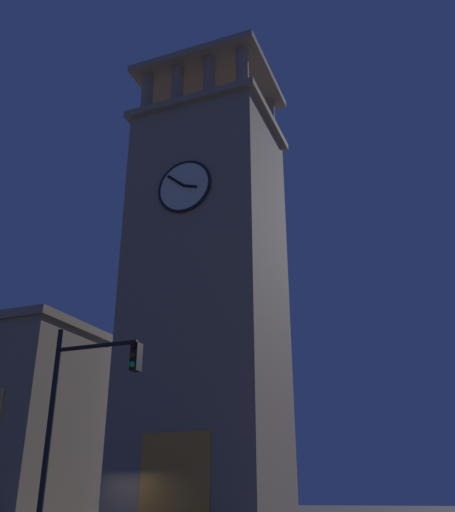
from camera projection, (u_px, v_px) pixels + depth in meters
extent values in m
cube|color=gray|center=(207.00, 305.00, 29.25)|extent=(7.16, 6.04, 21.22)
cube|color=gray|center=(210.00, 131.00, 33.50)|extent=(7.76, 6.64, 0.40)
cylinder|color=gray|center=(242.00, 70.00, 31.07)|extent=(0.70, 0.70, 2.88)
cylinder|color=gray|center=(209.00, 79.00, 31.75)|extent=(0.70, 0.70, 2.88)
cylinder|color=gray|center=(177.00, 88.00, 32.42)|extent=(0.70, 0.70, 2.88)
cylinder|color=gray|center=(147.00, 97.00, 33.10)|extent=(0.70, 0.70, 2.88)
cylinder|color=gray|center=(269.00, 120.00, 35.20)|extent=(0.70, 0.70, 2.88)
cylinder|color=gray|center=(239.00, 128.00, 35.88)|extent=(0.70, 0.70, 2.88)
cylinder|color=gray|center=(211.00, 134.00, 36.55)|extent=(0.70, 0.70, 2.88)
cylinder|color=gray|center=(183.00, 141.00, 37.23)|extent=(0.70, 0.70, 2.88)
cube|color=gray|center=(210.00, 87.00, 34.80)|extent=(7.76, 6.64, 0.40)
cylinder|color=black|center=(211.00, 69.00, 35.35)|extent=(0.12, 0.12, 2.42)
cylinder|color=silver|center=(184.00, 187.00, 28.74)|extent=(2.82, 0.12, 2.82)
torus|color=black|center=(184.00, 186.00, 28.72)|extent=(2.98, 0.16, 2.98)
cube|color=black|center=(190.00, 186.00, 28.48)|extent=(0.78, 0.06, 0.34)
cube|color=black|center=(176.00, 181.00, 28.96)|extent=(0.99, 0.06, 0.86)
cube|color=orange|center=(175.00, 482.00, 23.33)|extent=(3.20, 0.24, 4.00)
cylinder|color=black|center=(49.00, 436.00, 15.16)|extent=(0.16, 0.16, 5.88)
cylinder|color=black|center=(97.00, 346.00, 15.65)|extent=(2.55, 0.12, 0.12)
cube|color=black|center=(136.00, 357.00, 15.04)|extent=(0.22, 0.30, 0.75)
sphere|color=#360505|center=(133.00, 345.00, 15.00)|extent=(0.16, 0.16, 0.16)
sphere|color=#392705|center=(133.00, 355.00, 14.90)|extent=(0.16, 0.16, 0.16)
sphere|color=#18C154|center=(132.00, 364.00, 14.80)|extent=(0.16, 0.16, 0.16)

